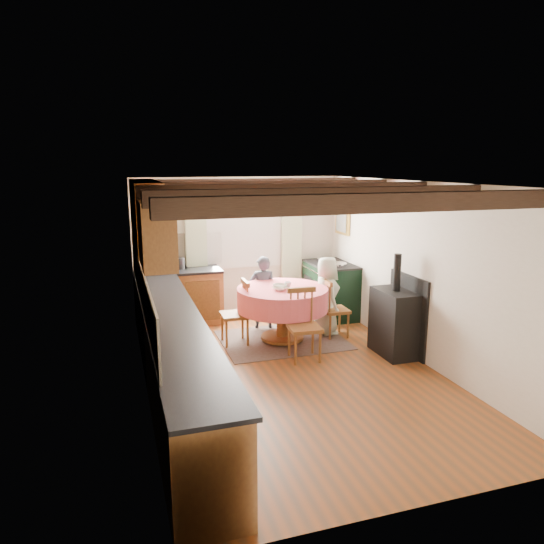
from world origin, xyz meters
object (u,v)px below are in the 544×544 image
object	(u,v)px
chair_right	(335,308)
cup	(288,285)
child_right	(326,296)
aga_range	(331,289)
dining_table	(282,314)
chair_left	(235,313)
child_far	(263,293)
chair_near	(305,325)
cast_iron_stove	(395,305)

from	to	relation	value
chair_right	cup	xyz separation A→B (m)	(-0.77, 0.03, 0.41)
child_right	aga_range	bearing A→B (deg)	-26.79
aga_range	cup	size ratio (longest dim) A/B	10.48
child_right	cup	bearing A→B (deg)	101.57
dining_table	chair_left	bearing A→B (deg)	173.43
aga_range	cup	xyz separation A→B (m)	(-1.12, -0.94, 0.38)
chair_left	child_far	size ratio (longest dim) A/B	0.80
chair_near	aga_range	distance (m)	2.08
dining_table	chair_near	bearing A→B (deg)	-87.05
chair_left	child_right	size ratio (longest dim) A/B	0.78
chair_near	child_right	distance (m)	1.16
cast_iron_stove	chair_near	bearing A→B (deg)	171.77
chair_left	aga_range	xyz separation A→B (m)	(1.91, 0.83, 0.00)
cast_iron_stove	child_right	distance (m)	1.23
dining_table	child_right	world-z (taller)	child_right
child_far	chair_left	bearing A→B (deg)	53.90
child_far	child_right	size ratio (longest dim) A/B	0.97
aga_range	child_far	xyz separation A→B (m)	(-1.31, -0.27, 0.11)
child_right	chair_left	bearing A→B (deg)	92.05
chair_right	child_right	world-z (taller)	child_right
chair_left	dining_table	bearing A→B (deg)	84.68
dining_table	aga_range	xyz separation A→B (m)	(1.20, 0.92, 0.07)
chair_left	aga_range	bearing A→B (deg)	114.86
cast_iron_stove	cup	bearing A→B (deg)	141.73
chair_right	chair_left	bearing A→B (deg)	85.80
child_right	child_far	bearing A→B (deg)	59.19
chair_right	chair_near	bearing A→B (deg)	134.26
chair_left	cup	size ratio (longest dim) A/B	9.61
cast_iron_stove	child_far	distance (m)	2.17
cup	chair_near	bearing A→B (deg)	-92.38
cup	child_far	bearing A→B (deg)	105.60
child_far	chair_right	bearing A→B (deg)	154.40
chair_near	cast_iron_stove	xyz separation A→B (m)	(1.26, -0.18, 0.23)
child_far	aga_range	bearing A→B (deg)	-157.50
chair_left	child_far	world-z (taller)	child_far
chair_left	cast_iron_stove	xyz separation A→B (m)	(2.02, -1.08, 0.24)
chair_near	child_far	size ratio (longest dim) A/B	0.82
chair_right	child_right	size ratio (longest dim) A/B	0.74
chair_right	aga_range	bearing A→B (deg)	-19.05
chair_left	aga_range	size ratio (longest dim) A/B	0.92
aga_range	cast_iron_stove	xyz separation A→B (m)	(0.11, -1.91, 0.23)
chair_left	chair_right	xyz separation A→B (m)	(1.56, -0.14, -0.03)
aga_range	cast_iron_stove	distance (m)	1.93
aga_range	child_right	world-z (taller)	child_right
cast_iron_stove	child_right	size ratio (longest dim) A/B	1.17
aga_range	cup	bearing A→B (deg)	-140.00
dining_table	chair_near	distance (m)	0.82
chair_left	child_far	bearing A→B (deg)	134.37
child_right	dining_table	bearing A→B (deg)	98.81
aga_range	chair_near	bearing A→B (deg)	-123.72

